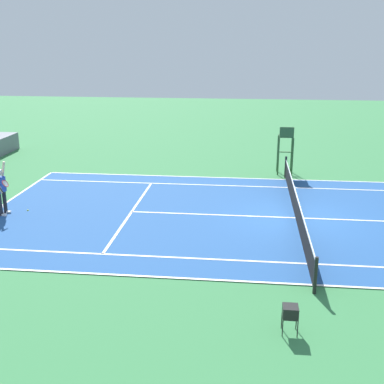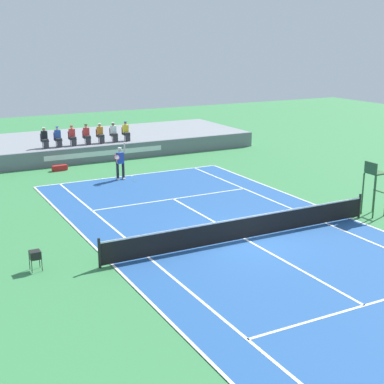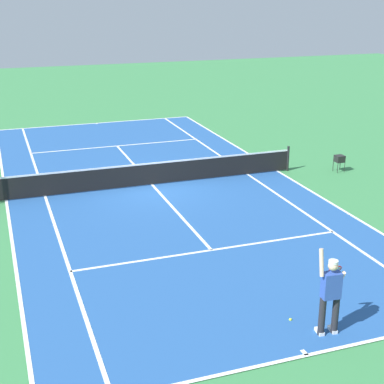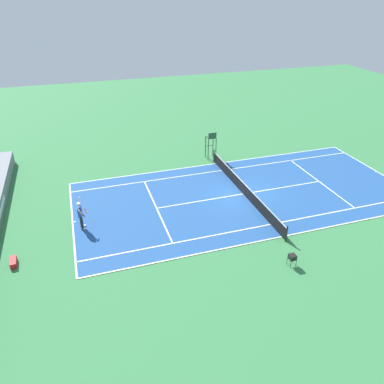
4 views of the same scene
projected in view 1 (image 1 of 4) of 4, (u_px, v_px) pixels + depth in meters
name	position (u px, v px, depth m)	size (l,w,h in m)	color
ground_plane	(295.00, 218.00, 19.11)	(80.00, 80.00, 0.00)	#387F47
court	(295.00, 218.00, 19.11)	(11.08, 23.88, 0.03)	#235193
net	(296.00, 205.00, 18.96)	(11.98, 0.10, 1.07)	black
tennis_player	(1.00, 190.00, 19.22)	(0.79, 0.62, 2.08)	#232328
tennis_ball	(28.00, 210.00, 19.90)	(0.07, 0.07, 0.07)	#D1E533
umpire_chair	(286.00, 144.00, 25.02)	(0.77, 0.77, 2.44)	#2D562D
ball_hopper	(290.00, 311.00, 11.49)	(0.36, 0.36, 0.70)	black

